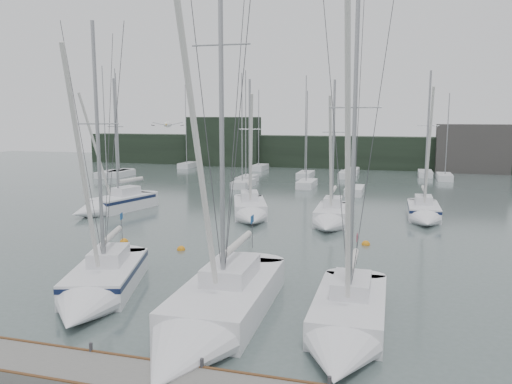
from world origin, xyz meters
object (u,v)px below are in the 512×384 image
at_px(sailboat_near_center, 208,320).
at_px(sailboat_mid_a, 110,205).
at_px(buoy_b, 366,245).
at_px(sailboat_mid_b, 251,212).
at_px(sailboat_near_left, 97,288).
at_px(buoy_c, 124,242).
at_px(sailboat_mid_c, 330,218).
at_px(sailboat_mid_d, 424,214).
at_px(sailboat_near_right, 346,328).
at_px(buoy_a, 181,250).

distance_m(sailboat_near_center, sailboat_mid_a, 26.45).
bearing_deg(sailboat_near_center, buoy_b, 70.62).
height_order(sailboat_near_center, sailboat_mid_b, sailboat_near_center).
xyz_separation_m(sailboat_near_left, buoy_c, (-4.33, 9.60, -0.57)).
xyz_separation_m(buoy_b, buoy_c, (-15.31, -3.71, 0.00)).
bearing_deg(sailboat_mid_c, sailboat_mid_d, 27.59).
bearing_deg(sailboat_near_right, sailboat_mid_d, 80.12).
relative_size(sailboat_near_right, sailboat_mid_c, 1.24).
distance_m(sailboat_mid_b, buoy_a, 10.33).
height_order(sailboat_near_right, buoy_b, sailboat_near_right).
bearing_deg(sailboat_near_right, sailboat_near_center, -170.71).
bearing_deg(sailboat_mid_a, buoy_b, 1.53).
xyz_separation_m(sailboat_near_center, buoy_a, (-6.03, 10.89, -0.60)).
bearing_deg(sailboat_mid_c, buoy_b, -60.98).
xyz_separation_m(sailboat_mid_a, buoy_a, (10.90, -9.44, -0.62)).
distance_m(sailboat_near_right, sailboat_mid_d, 23.51).
xyz_separation_m(sailboat_near_left, buoy_a, (0.06, 8.90, -0.57)).
relative_size(sailboat_near_right, sailboat_mid_d, 1.16).
bearing_deg(sailboat_near_right, buoy_a, 137.36).
relative_size(sailboat_mid_d, buoy_b, 22.76).
height_order(sailboat_mid_a, buoy_b, sailboat_mid_a).
distance_m(sailboat_mid_c, buoy_c, 15.09).
bearing_deg(buoy_c, sailboat_near_left, -65.73).
xyz_separation_m(sailboat_mid_a, buoy_c, (6.52, -8.74, -0.62)).
xyz_separation_m(sailboat_mid_a, buoy_b, (21.83, -5.03, -0.62)).
relative_size(sailboat_near_center, sailboat_mid_a, 1.52).
distance_m(sailboat_near_left, buoy_c, 10.54).
xyz_separation_m(sailboat_mid_d, buoy_b, (-3.96, -8.78, -0.56)).
bearing_deg(sailboat_near_left, buoy_a, 72.30).
distance_m(sailboat_near_right, sailboat_mid_b, 22.40).
bearing_deg(sailboat_near_left, sailboat_mid_d, 38.57).
bearing_deg(buoy_a, sailboat_mid_a, 139.12).
xyz_separation_m(buoy_a, buoy_b, (10.93, 4.41, 0.00)).
height_order(sailboat_mid_b, sailboat_mid_c, sailboat_mid_b).
bearing_deg(sailboat_mid_b, buoy_a, -117.27).
bearing_deg(buoy_b, buoy_c, -166.38).
relative_size(sailboat_near_center, sailboat_near_right, 1.28).
bearing_deg(sailboat_mid_c, sailboat_near_right, -82.83).
xyz_separation_m(sailboat_near_right, buoy_b, (-0.16, 14.42, -0.52)).
bearing_deg(sailboat_mid_b, sailboat_near_left, -113.66).
height_order(sailboat_mid_b, buoy_b, sailboat_mid_b).
relative_size(sailboat_near_left, sailboat_near_right, 0.92).
relative_size(sailboat_mid_b, sailboat_mid_d, 0.96).
relative_size(sailboat_mid_a, sailboat_mid_b, 1.02).
height_order(sailboat_mid_a, sailboat_mid_d, sailboat_mid_d).
bearing_deg(sailboat_mid_a, sailboat_mid_c, 14.07).
bearing_deg(sailboat_near_right, buoy_c, 144.75).
bearing_deg(sailboat_near_right, sailboat_mid_a, 137.95).
bearing_deg(sailboat_near_right, sailboat_mid_b, 114.89).
distance_m(sailboat_near_center, buoy_c, 15.59).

